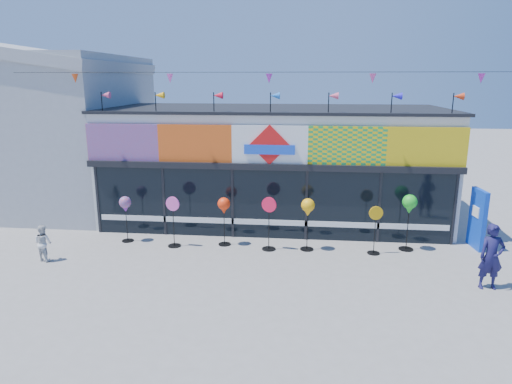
# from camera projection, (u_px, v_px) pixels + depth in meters

# --- Properties ---
(ground) EXTENTS (80.00, 80.00, 0.00)m
(ground) POSITION_uv_depth(u_px,v_px,m) (259.00, 282.00, 11.78)
(ground) COLOR gray
(ground) RESTS_ON ground
(kite_shop) EXTENTS (16.00, 5.70, 5.31)m
(kite_shop) POSITION_uv_depth(u_px,v_px,m) (275.00, 163.00, 17.02)
(kite_shop) COLOR silver
(kite_shop) RESTS_ON ground
(neighbour_building) EXTENTS (8.18, 7.20, 6.87)m
(neighbour_building) POSITION_uv_depth(u_px,v_px,m) (34.00, 127.00, 18.78)
(neighbour_building) COLOR #A0A2A5
(neighbour_building) RESTS_ON ground
(blue_sign) EXTENTS (0.22, 0.93, 1.85)m
(blue_sign) POSITION_uv_depth(u_px,v_px,m) (477.00, 219.00, 14.00)
(blue_sign) COLOR #0D3EC3
(blue_sign) RESTS_ON ground
(spinner_0) EXTENTS (0.38, 0.38, 1.49)m
(spinner_0) POSITION_uv_depth(u_px,v_px,m) (125.00, 206.00, 14.49)
(spinner_0) COLOR black
(spinner_0) RESTS_ON ground
(spinner_1) EXTENTS (0.45, 0.41, 1.61)m
(spinner_1) POSITION_uv_depth(u_px,v_px,m) (173.00, 220.00, 14.11)
(spinner_1) COLOR black
(spinner_1) RESTS_ON ground
(spinner_2) EXTENTS (0.39, 0.39, 1.54)m
(spinner_2) POSITION_uv_depth(u_px,v_px,m) (224.00, 207.00, 14.16)
(spinner_2) COLOR black
(spinner_2) RESTS_ON ground
(spinner_3) EXTENTS (0.46, 0.42, 1.66)m
(spinner_3) POSITION_uv_depth(u_px,v_px,m) (269.00, 222.00, 13.84)
(spinner_3) COLOR black
(spinner_3) RESTS_ON ground
(spinner_4) EXTENTS (0.41, 0.41, 1.62)m
(spinner_4) POSITION_uv_depth(u_px,v_px,m) (308.00, 209.00, 13.72)
(spinner_4) COLOR black
(spinner_4) RESTS_ON ground
(spinner_5) EXTENTS (0.41, 0.38, 1.48)m
(spinner_5) POSITION_uv_depth(u_px,v_px,m) (375.00, 229.00, 13.53)
(spinner_5) COLOR black
(spinner_5) RESTS_ON ground
(spinner_6) EXTENTS (0.44, 0.44, 1.74)m
(spinner_6) POSITION_uv_depth(u_px,v_px,m) (409.00, 206.00, 13.70)
(spinner_6) COLOR black
(spinner_6) RESTS_ON ground
(adult_man) EXTENTS (0.64, 0.44, 1.68)m
(adult_man) POSITION_uv_depth(u_px,v_px,m) (491.00, 257.00, 11.25)
(adult_man) COLOR #181544
(adult_man) RESTS_ON ground
(child) EXTENTS (0.58, 0.44, 1.06)m
(child) POSITION_uv_depth(u_px,v_px,m) (43.00, 243.00, 13.08)
(child) COLOR silver
(child) RESTS_ON ground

